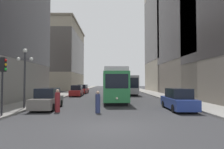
% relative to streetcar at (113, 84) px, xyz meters
% --- Properties ---
extents(ground_plane, '(200.00, 200.00, 0.00)m').
position_rel_streetcar_xyz_m(ground_plane, '(-0.30, -14.95, -2.10)').
color(ground_plane, '#303033').
extents(sidewalk_left, '(3.31, 120.00, 0.15)m').
position_rel_streetcar_xyz_m(sidewalk_left, '(-8.89, 25.05, -2.03)').
color(sidewalk_left, gray).
rests_on(sidewalk_left, ground).
extents(sidewalk_right, '(3.31, 120.00, 0.15)m').
position_rel_streetcar_xyz_m(sidewalk_right, '(8.28, 25.05, -2.03)').
color(sidewalk_right, gray).
rests_on(sidewalk_right, ground).
extents(streetcar, '(3.04, 13.53, 3.89)m').
position_rel_streetcar_xyz_m(streetcar, '(0.00, 0.00, 0.00)').
color(streetcar, black).
rests_on(streetcar, ground).
extents(transit_bus, '(2.65, 11.91, 3.45)m').
position_rel_streetcar_xyz_m(transit_bus, '(3.07, 12.14, -0.15)').
color(transit_bus, black).
rests_on(transit_bus, ground).
extents(parked_car_left_near, '(1.94, 4.66, 1.82)m').
position_rel_streetcar_xyz_m(parked_car_left_near, '(-5.93, 6.92, -1.26)').
color(parked_car_left_near, black).
rests_on(parked_car_left_near, ground).
extents(parked_car_left_mid, '(2.08, 4.62, 1.82)m').
position_rel_streetcar_xyz_m(parked_car_left_mid, '(-5.93, 13.86, -1.26)').
color(parked_car_left_mid, black).
rests_on(parked_car_left_mid, ground).
extents(parked_car_right_far, '(1.99, 4.89, 1.82)m').
position_rel_streetcar_xyz_m(parked_car_right_far, '(5.33, -8.79, -1.26)').
color(parked_car_right_far, black).
rests_on(parked_car_right_far, ground).
extents(parked_car_left_far, '(2.02, 4.86, 1.82)m').
position_rel_streetcar_xyz_m(parked_car_left_far, '(-5.93, -8.01, -1.26)').
color(parked_car_left_far, black).
rests_on(parked_car_left_far, ground).
extents(pedestrian_crossing_near, '(0.40, 0.40, 1.79)m').
position_rel_streetcar_xyz_m(pedestrian_crossing_near, '(-4.59, -9.78, -1.27)').
color(pedestrian_crossing_near, maroon).
rests_on(pedestrian_crossing_near, ground).
extents(pedestrian_crossing_far, '(0.38, 0.38, 1.68)m').
position_rel_streetcar_xyz_m(pedestrian_crossing_far, '(-1.38, -10.23, -1.32)').
color(pedestrian_crossing_far, navy).
rests_on(pedestrian_crossing_far, ground).
extents(traffic_light_near_left, '(0.47, 0.36, 3.85)m').
position_rel_streetcar_xyz_m(traffic_light_near_left, '(-7.62, -12.13, 1.01)').
color(traffic_light_near_left, '#232328').
rests_on(traffic_light_near_left, sidewalk_left).
extents(lamp_post_left_near, '(1.41, 0.36, 5.12)m').
position_rel_streetcar_xyz_m(lamp_post_left_near, '(-7.83, -8.33, 1.44)').
color(lamp_post_left_near, '#333338').
rests_on(lamp_post_left_near, sidewalk_left).
extents(building_left_midblock, '(14.39, 24.58, 20.69)m').
position_rel_streetcar_xyz_m(building_left_midblock, '(-17.43, 37.42, 8.54)').
color(building_left_midblock, gray).
rests_on(building_left_midblock, ground).
extents(building_right_corner, '(15.91, 16.82, 30.40)m').
position_rel_streetcar_xyz_m(building_right_corner, '(17.59, 22.90, 13.57)').
color(building_right_corner, '#B2A893').
rests_on(building_right_corner, ground).
extents(building_right_midblock, '(10.85, 19.22, 24.42)m').
position_rel_streetcar_xyz_m(building_right_midblock, '(15.06, 6.87, 10.48)').
color(building_right_midblock, slate).
rests_on(building_right_midblock, ground).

